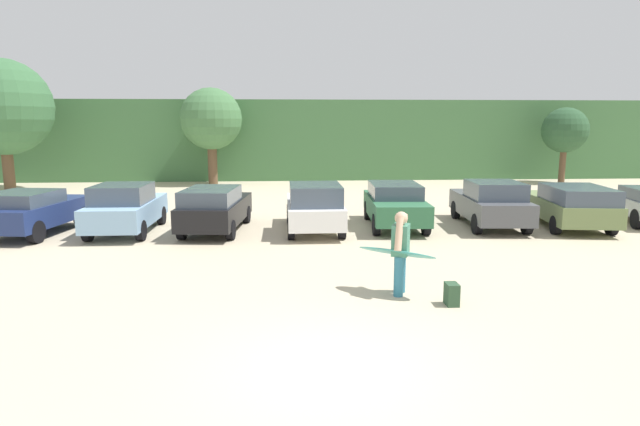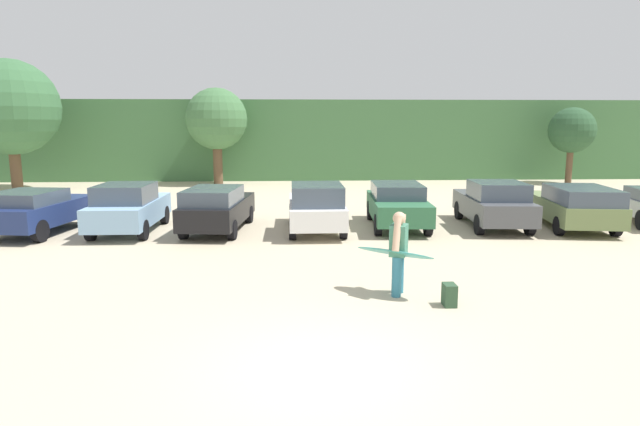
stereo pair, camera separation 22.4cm
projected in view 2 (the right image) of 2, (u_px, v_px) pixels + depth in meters
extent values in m
plane|color=#C1B293|center=(322.00, 368.00, 7.89)|extent=(120.00, 120.00, 0.00)
cube|color=#427042|center=(299.00, 138.00, 38.82)|extent=(108.00, 12.00, 5.02)
cylinder|color=brown|center=(16.00, 169.00, 28.60)|extent=(0.57, 0.57, 2.28)
sphere|color=#38663D|center=(10.00, 107.00, 28.05)|extent=(5.04, 5.04, 5.04)
cylinder|color=brown|center=(218.00, 165.00, 31.48)|extent=(0.55, 0.55, 2.31)
sphere|color=#427042|center=(216.00, 119.00, 31.03)|extent=(3.59, 3.59, 3.59)
cylinder|color=brown|center=(569.00, 167.00, 31.77)|extent=(0.37, 0.37, 2.03)
sphere|color=#284C2D|center=(572.00, 130.00, 31.41)|extent=(2.68, 2.68, 2.68)
cube|color=navy|center=(38.00, 212.00, 17.48)|extent=(2.48, 4.23, 0.70)
cube|color=#3F4C5B|center=(26.00, 198.00, 16.87)|extent=(2.05, 2.25, 0.41)
cylinder|color=black|center=(38.00, 215.00, 18.91)|extent=(0.32, 0.72, 0.70)
cylinder|color=black|center=(85.00, 216.00, 18.75)|extent=(0.32, 0.72, 0.70)
cylinder|color=black|center=(40.00, 231.00, 16.16)|extent=(0.32, 0.72, 0.70)
cube|color=#84ADD1|center=(130.00, 211.00, 17.72)|extent=(1.79, 4.16, 0.73)
cube|color=#3F4C5B|center=(125.00, 193.00, 17.24)|extent=(1.64, 1.99, 0.59)
cylinder|color=black|center=(120.00, 215.00, 19.10)|extent=(0.22, 0.64, 0.64)
cylinder|color=black|center=(164.00, 215.00, 19.17)|extent=(0.22, 0.64, 0.64)
cylinder|color=black|center=(91.00, 230.00, 16.39)|extent=(0.22, 0.64, 0.64)
cylinder|color=black|center=(143.00, 230.00, 16.47)|extent=(0.22, 0.64, 0.64)
cube|color=black|center=(218.00, 211.00, 17.94)|extent=(2.14, 4.49, 0.72)
cube|color=#3F4C5B|center=(213.00, 196.00, 17.16)|extent=(1.81, 2.59, 0.49)
cylinder|color=black|center=(207.00, 214.00, 19.45)|extent=(0.28, 0.64, 0.62)
cylinder|color=black|center=(249.00, 214.00, 19.37)|extent=(0.28, 0.64, 0.62)
cylinder|color=black|center=(184.00, 229.00, 16.63)|extent=(0.28, 0.64, 0.62)
cylinder|color=black|center=(232.00, 230.00, 16.55)|extent=(0.28, 0.64, 0.62)
cube|color=white|center=(316.00, 211.00, 17.95)|extent=(1.79, 4.33, 0.67)
cube|color=#3F4C5B|center=(317.00, 194.00, 17.13)|extent=(1.64, 2.22, 0.64)
cylinder|color=black|center=(292.00, 213.00, 19.37)|extent=(0.22, 0.67, 0.67)
cylinder|color=black|center=(336.00, 213.00, 19.45)|extent=(0.22, 0.67, 0.67)
cylinder|color=black|center=(293.00, 229.00, 16.56)|extent=(0.22, 0.67, 0.67)
cylinder|color=black|center=(343.00, 228.00, 16.64)|extent=(0.22, 0.67, 0.67)
cube|color=#2D6642|center=(397.00, 207.00, 18.50)|extent=(2.04, 4.46, 0.68)
cube|color=#3F4C5B|center=(397.00, 190.00, 18.56)|extent=(1.78, 2.45, 0.48)
cylinder|color=black|center=(370.00, 210.00, 19.98)|extent=(0.26, 0.72, 0.70)
cylinder|color=black|center=(413.00, 210.00, 19.97)|extent=(0.26, 0.72, 0.70)
cylinder|color=black|center=(378.00, 225.00, 17.14)|extent=(0.26, 0.72, 0.70)
cylinder|color=black|center=(428.00, 225.00, 17.13)|extent=(0.26, 0.72, 0.70)
cube|color=#4C4F54|center=(492.00, 207.00, 18.61)|extent=(2.14, 4.52, 0.72)
cube|color=#3F4C5B|center=(498.00, 190.00, 17.96)|extent=(1.81, 2.11, 0.58)
cylinder|color=black|center=(459.00, 210.00, 20.12)|extent=(0.27, 0.69, 0.67)
cylinder|color=black|center=(502.00, 210.00, 20.08)|extent=(0.27, 0.69, 0.67)
cylinder|color=black|center=(479.00, 225.00, 17.27)|extent=(0.27, 0.69, 0.67)
cylinder|color=black|center=(530.00, 225.00, 17.22)|extent=(0.27, 0.69, 0.67)
cube|color=#6B7F4C|center=(571.00, 208.00, 18.54)|extent=(2.57, 4.81, 0.68)
cube|color=#3F4C5B|center=(582.00, 195.00, 17.56)|extent=(2.15, 2.89, 0.52)
cylinder|color=black|center=(531.00, 211.00, 20.16)|extent=(0.30, 0.65, 0.62)
cylinder|color=black|center=(579.00, 211.00, 20.00)|extent=(0.30, 0.65, 0.62)
cylinder|color=black|center=(559.00, 226.00, 17.19)|extent=(0.30, 0.65, 0.62)
cylinder|color=black|center=(616.00, 227.00, 17.03)|extent=(0.30, 0.65, 0.62)
cylinder|color=black|center=(610.00, 207.00, 20.72)|extent=(0.34, 0.72, 0.69)
cylinder|color=teal|center=(396.00, 277.00, 11.08)|extent=(0.20, 0.20, 0.86)
cylinder|color=teal|center=(399.00, 273.00, 11.37)|extent=(0.20, 0.20, 0.86)
cube|color=#3F7F66|center=(399.00, 240.00, 11.10)|extent=(0.46, 0.53, 0.66)
sphere|color=#D8AD8C|center=(399.00, 218.00, 11.02)|extent=(0.27, 0.27, 0.27)
cylinder|color=#D8AD8C|center=(397.00, 234.00, 10.85)|extent=(0.27, 0.39, 0.70)
cylinder|color=#D8AD8C|center=(401.00, 230.00, 11.30)|extent=(0.30, 0.48, 0.68)
ellipsoid|color=teal|center=(394.00, 253.00, 11.14)|extent=(1.70, 1.42, 0.27)
cube|color=#2D4C33|center=(449.00, 295.00, 10.56)|extent=(0.24, 0.34, 0.45)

